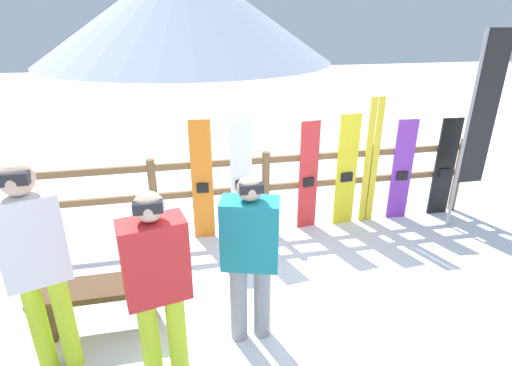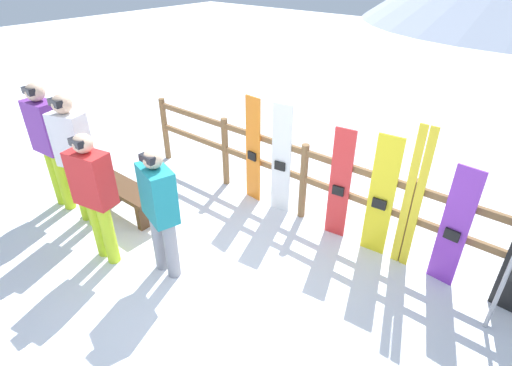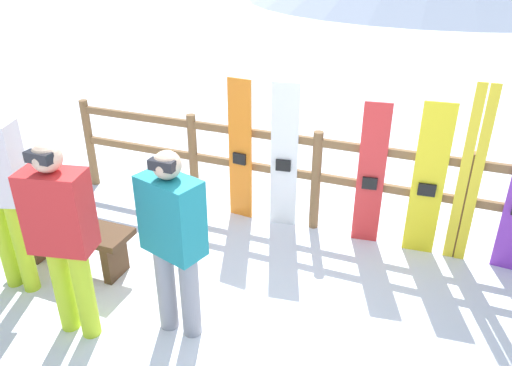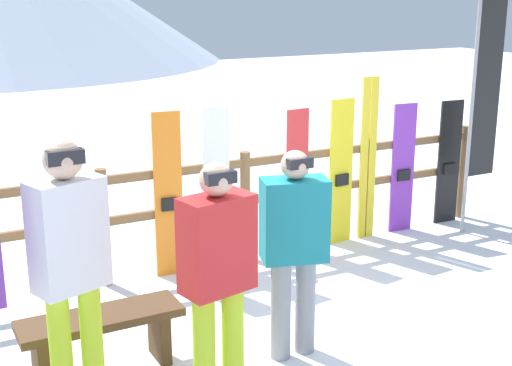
% 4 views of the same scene
% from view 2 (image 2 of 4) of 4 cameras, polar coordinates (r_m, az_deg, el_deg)
% --- Properties ---
extents(ground_plane, '(40.00, 40.00, 0.00)m').
position_cam_2_polar(ground_plane, '(4.57, -6.42, -14.52)').
color(ground_plane, white).
extents(fence, '(5.78, 0.10, 1.09)m').
position_cam_2_polar(fence, '(5.28, 6.84, 1.20)').
color(fence, brown).
rests_on(fence, ground).
extents(bench, '(1.13, 0.36, 0.44)m').
position_cam_2_polar(bench, '(5.73, -18.05, -1.58)').
color(bench, '#4C331E').
rests_on(bench, ground).
extents(person_purple, '(0.49, 0.30, 1.80)m').
position_cam_2_polar(person_purple, '(5.99, -27.54, 5.61)').
color(person_purple, '#B7D826').
rests_on(person_purple, ground).
extents(person_teal, '(0.52, 0.38, 1.54)m').
position_cam_2_polar(person_teal, '(4.31, -13.60, -3.32)').
color(person_teal, gray).
rests_on(person_teal, ground).
extents(person_red, '(0.49, 0.34, 1.61)m').
position_cam_2_polar(person_red, '(4.70, -22.11, -1.14)').
color(person_red, '#B7D826').
rests_on(person_red, ground).
extents(person_white, '(0.48, 0.36, 1.78)m').
position_cam_2_polar(person_white, '(5.44, -24.55, 4.05)').
color(person_white, '#B7D826').
rests_on(person_white, ground).
extents(snowboard_orange, '(0.27, 0.07, 1.56)m').
position_cam_2_polar(snowboard_orange, '(5.61, -0.43, 4.64)').
color(snowboard_orange, orange).
rests_on(snowboard_orange, ground).
extents(snowboard_white, '(0.28, 0.08, 1.57)m').
position_cam_2_polar(snowboard_white, '(5.34, 3.61, 3.24)').
color(snowboard_white, white).
rests_on(snowboard_white, ground).
extents(snowboard_red, '(0.26, 0.08, 1.47)m').
position_cam_2_polar(snowboard_red, '(4.97, 11.86, -0.28)').
color(snowboard_red, red).
rests_on(snowboard_red, ground).
extents(snowboard_yellow, '(0.29, 0.07, 1.53)m').
position_cam_2_polar(snowboard_yellow, '(4.78, 17.43, -2.00)').
color(snowboard_yellow, yellow).
rests_on(snowboard_yellow, ground).
extents(ski_pair_yellow, '(0.19, 0.02, 1.74)m').
position_cam_2_polar(ski_pair_yellow, '(4.64, 21.47, -2.28)').
color(ski_pair_yellow, yellow).
rests_on(ski_pair_yellow, ground).
extents(snowboard_purple, '(0.28, 0.07, 1.42)m').
position_cam_2_polar(snowboard_purple, '(4.64, 26.45, -5.87)').
color(snowboard_purple, purple).
rests_on(snowboard_purple, ground).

